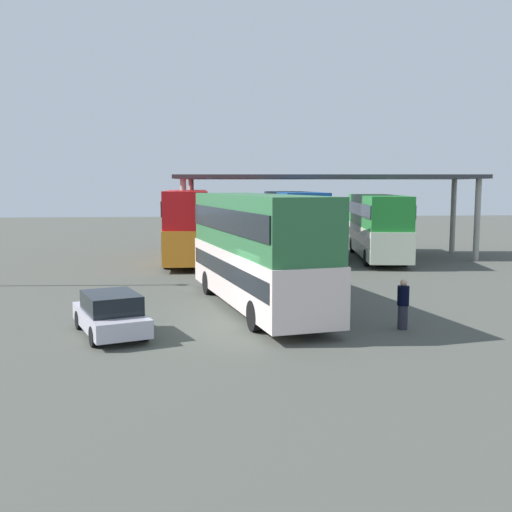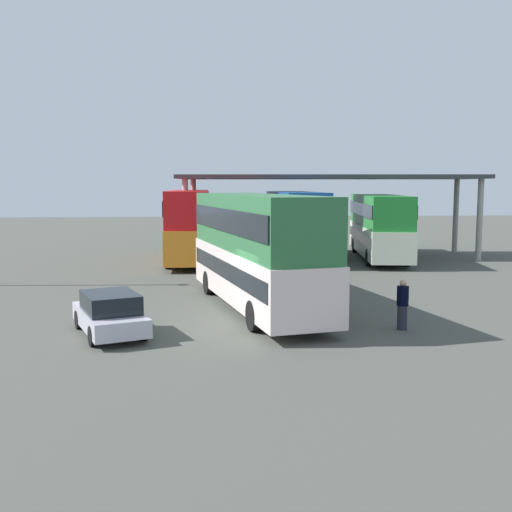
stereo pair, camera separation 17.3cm
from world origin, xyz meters
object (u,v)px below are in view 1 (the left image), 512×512
Objects in this scene: double_decker_main at (256,246)px; double_decker_near_canopy at (187,223)px; double_decker_far_right at (293,223)px; pedestrian_waiting at (403,304)px; double_decker_mid_row at (239,223)px; double_decker_end_of_row at (377,224)px; parked_hatchback at (111,314)px.

double_decker_near_canopy is at bearing -0.60° from double_decker_main.
pedestrian_waiting is (0.87, -18.50, -1.51)m from double_decker_far_right.
double_decker_mid_row is 0.96× the size of double_decker_end_of_row.
double_decker_mid_row is 6.81× the size of pedestrian_waiting.
parked_hatchback is 20.41m from double_decker_mid_row.
double_decker_far_right reaches higher than double_decker_mid_row.
double_decker_mid_row is (0.27, 15.99, -0.13)m from double_decker_main.
double_decker_end_of_row is (11.95, 0.08, -0.15)m from double_decker_near_canopy.
double_decker_main reaches higher than double_decker_end_of_row.
double_decker_end_of_row is 7.09× the size of pedestrian_waiting.
double_decker_mid_row is at bearing -67.75° from double_decker_near_canopy.
double_decker_near_canopy is at bearing 90.29° from double_decker_far_right.
double_decker_near_canopy is 1.01× the size of double_decker_mid_row.
parked_hatchback is 9.32m from pedestrian_waiting.
pedestrian_waiting is (9.32, -0.02, 0.14)m from parked_hatchback.
parked_hatchback is (-4.85, -3.71, -1.69)m from double_decker_main.
double_decker_near_canopy is 1.06× the size of double_decker_far_right.
double_decker_far_right reaches higher than parked_hatchback.
double_decker_mid_row is at bearing -36.05° from parked_hatchback.
double_decker_main is at bearing -169.04° from double_decker_near_canopy.
double_decker_main is at bearing 119.23° from pedestrian_waiting.
pedestrian_waiting is at bearing 173.67° from double_decker_end_of_row.
double_decker_mid_row is (5.13, 19.70, 1.56)m from parked_hatchback.
double_decker_end_of_row is (8.65, -1.33, -0.01)m from double_decker_mid_row.
pedestrian_waiting is (4.19, -19.72, -1.42)m from double_decker_mid_row.
double_decker_end_of_row is (5.32, -0.11, -0.10)m from double_decker_far_right.
parked_hatchback is 20.39m from double_decker_far_right.
double_decker_main is 15.99m from double_decker_mid_row.
double_decker_mid_row is 20.21m from pedestrian_waiting.
double_decker_near_canopy reaches higher than pedestrian_waiting.
double_decker_main is 6.88× the size of pedestrian_waiting.
parked_hatchback is at bearing 154.08° from double_decker_far_right.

